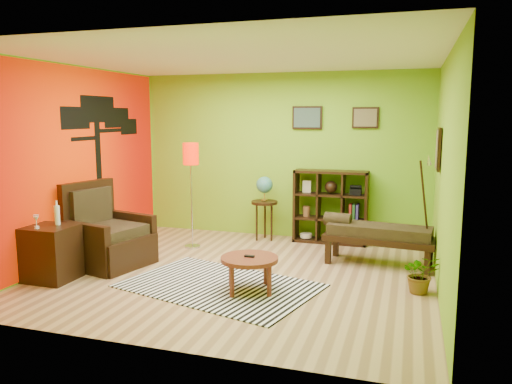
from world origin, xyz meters
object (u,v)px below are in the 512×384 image
(coffee_table, at_px, (249,262))
(bench, at_px, (376,234))
(side_cabinet, at_px, (51,253))
(cube_shelf, at_px, (331,207))
(floor_lamp, at_px, (191,163))
(globe_table, at_px, (265,192))
(potted_plant, at_px, (420,278))
(armchair, at_px, (107,240))

(coffee_table, xyz_separation_m, bench, (1.36, 1.55, 0.08))
(coffee_table, height_order, side_cabinet, side_cabinet)
(bench, bearing_deg, side_cabinet, -154.06)
(cube_shelf, bearing_deg, bench, -53.08)
(coffee_table, height_order, floor_lamp, floor_lamp)
(floor_lamp, distance_m, cube_shelf, 2.39)
(globe_table, bearing_deg, cube_shelf, 7.71)
(side_cabinet, relative_size, potted_plant, 2.15)
(floor_lamp, xyz_separation_m, bench, (2.85, -0.09, -0.90))
(floor_lamp, xyz_separation_m, globe_table, (0.96, 0.82, -0.53))
(coffee_table, height_order, potted_plant, coffee_table)
(armchair, bearing_deg, bench, 16.97)
(globe_table, height_order, cube_shelf, cube_shelf)
(armchair, xyz_separation_m, floor_lamp, (0.77, 1.20, 1.00))
(coffee_table, relative_size, side_cabinet, 0.68)
(armchair, relative_size, globe_table, 1.08)
(side_cabinet, bearing_deg, armchair, 70.21)
(globe_table, bearing_deg, armchair, -130.56)
(coffee_table, distance_m, floor_lamp, 2.43)
(armchair, xyz_separation_m, potted_plant, (4.21, 0.10, -0.17))
(armchair, relative_size, bench, 0.74)
(coffee_table, bearing_deg, bench, 48.74)
(bench, xyz_separation_m, potted_plant, (0.59, -1.00, -0.26))
(floor_lamp, distance_m, potted_plant, 3.80)
(armchair, relative_size, potted_plant, 2.46)
(cube_shelf, bearing_deg, potted_plant, -56.12)
(floor_lamp, height_order, bench, floor_lamp)
(cube_shelf, bearing_deg, coffee_table, -102.20)
(bench, bearing_deg, floor_lamp, 178.16)
(globe_table, xyz_separation_m, potted_plant, (2.49, -1.91, -0.63))
(floor_lamp, relative_size, cube_shelf, 1.39)
(side_cabinet, xyz_separation_m, potted_plant, (4.50, 0.90, -0.17))
(globe_table, height_order, bench, globe_table)
(bench, distance_m, potted_plant, 1.19)
(floor_lamp, distance_m, bench, 2.99)
(side_cabinet, distance_m, cube_shelf, 4.30)
(coffee_table, bearing_deg, side_cabinet, -172.15)
(bench, relative_size, potted_plant, 3.32)
(coffee_table, height_order, bench, bench)
(coffee_table, relative_size, floor_lamp, 0.41)
(armchair, relative_size, side_cabinet, 1.14)
(armchair, xyz_separation_m, globe_table, (1.73, 2.02, 0.47))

